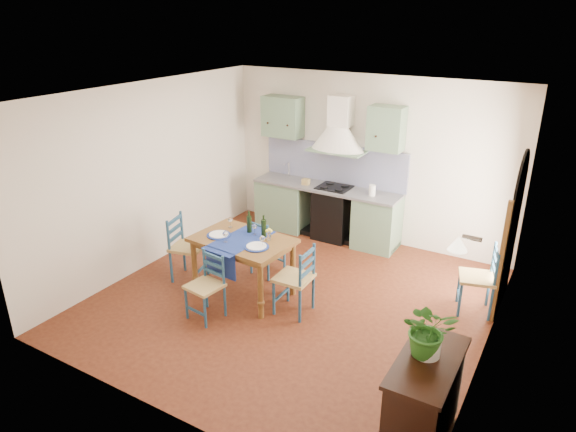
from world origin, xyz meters
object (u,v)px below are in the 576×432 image
object	(u,v)px
chair_near	(206,286)
sideboard	(423,399)
dining_table	(243,245)
potted_plant	(429,330)

from	to	relation	value
chair_near	sideboard	world-z (taller)	sideboard
dining_table	sideboard	distance (m)	3.28
dining_table	chair_near	world-z (taller)	dining_table
dining_table	potted_plant	xyz separation A→B (m)	(2.91, -1.35, 0.45)
sideboard	potted_plant	size ratio (longest dim) A/B	2.06
chair_near	dining_table	bearing A→B (deg)	84.63
chair_near	potted_plant	distance (m)	3.13
chair_near	potted_plant	world-z (taller)	potted_plant
dining_table	chair_near	distance (m)	0.78
chair_near	potted_plant	bearing A→B (deg)	-11.90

